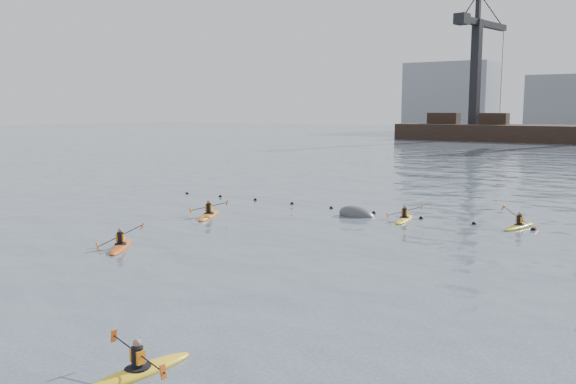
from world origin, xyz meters
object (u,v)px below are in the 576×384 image
(kayaker_0, at_px, (121,246))
(mooring_buoy, at_px, (357,216))
(kayaker_1, at_px, (138,371))
(kayaker_3, at_px, (519,226))
(kayaker_5, at_px, (404,219))
(kayaker_2, at_px, (209,215))

(kayaker_0, relative_size, mooring_buoy, 1.34)
(kayaker_1, distance_m, mooring_buoy, 22.55)
(kayaker_3, relative_size, kayaker_5, 0.98)
(mooring_buoy, bearing_deg, kayaker_2, -145.68)
(kayaker_3, xyz_separation_m, mooring_buoy, (-8.69, -1.55, -0.09))
(kayaker_1, height_order, kayaker_5, kayaker_5)
(kayaker_1, distance_m, kayaker_2, 21.11)
(kayaker_2, distance_m, mooring_buoy, 8.61)
(kayaker_2, height_order, kayaker_5, kayaker_2)
(kayaker_2, bearing_deg, kayaker_5, 3.29)
(kayaker_3, bearing_deg, kayaker_1, -83.87)
(kayaker_3, relative_size, mooring_buoy, 1.37)
(kayaker_0, xyz_separation_m, kayaker_5, (8.06, 13.34, -0.00))
(kayaker_1, relative_size, mooring_buoy, 1.41)
(kayaker_3, distance_m, kayaker_5, 6.01)
(kayaker_0, height_order, mooring_buoy, kayaker_0)
(mooring_buoy, bearing_deg, kayaker_5, 4.56)
(kayaker_0, xyz_separation_m, mooring_buoy, (5.24, 13.12, -0.10))
(kayaker_2, bearing_deg, mooring_buoy, 10.53)
(kayaker_1, relative_size, kayaker_2, 0.91)
(kayaker_0, bearing_deg, kayaker_1, -74.86)
(kayaker_0, bearing_deg, kayaker_5, 23.87)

